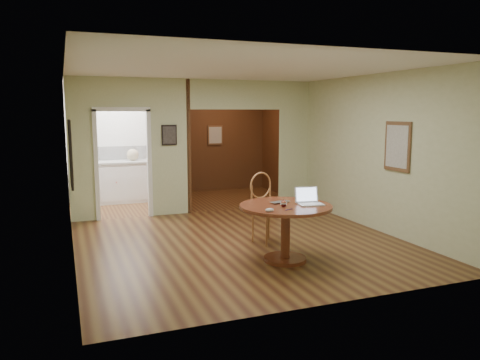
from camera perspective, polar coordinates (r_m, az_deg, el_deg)
name	(u,v)px	position (r m, az deg, el deg)	size (l,w,h in m)	color
floor	(243,244)	(7.41, 0.37, -7.78)	(5.00, 5.00, 0.00)	#432113
room_shell	(169,148)	(9.99, -8.61, 3.83)	(5.20, 7.50, 5.00)	white
dining_table	(286,220)	(6.47, 5.58, -4.82)	(1.27, 1.27, 0.79)	maroon
chair	(265,204)	(7.40, 3.06, -2.89)	(0.59, 0.59, 1.11)	#AA633C
open_laptop	(309,200)	(6.52, 8.39, -2.37)	(0.36, 0.34, 0.23)	silver
closed_laptop	(282,203)	(6.52, 5.13, -2.77)	(0.29, 0.19, 0.02)	#A8A8AC
mouse	(270,210)	(5.97, 3.63, -3.67)	(0.12, 0.06, 0.05)	silver
wine_glass	(284,203)	(6.29, 5.35, -2.85)	(0.09, 0.09, 0.09)	white
pen	(289,209)	(6.12, 5.96, -3.59)	(0.01, 0.01, 0.14)	#0B1553
kitchen_cabinet	(122,182)	(11.02, -14.22, -0.18)	(2.06, 0.60, 0.94)	white
grocery_bag	(133,155)	(10.98, -12.95, 3.01)	(0.27, 0.23, 0.27)	beige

